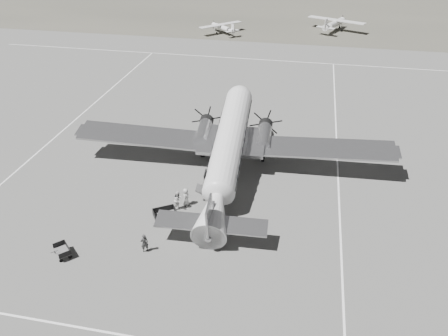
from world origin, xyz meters
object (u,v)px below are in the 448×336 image
dc3_airliner (228,150)px  baggage_cart_near (165,215)px  ground_crew (144,243)px  ramp_agent (178,200)px  light_plane_left (222,28)px  baggage_cart_far (62,251)px  passenger (186,197)px  light_plane_right (335,25)px

dc3_airliner → baggage_cart_near: (-3.74, -7.33, -2.38)m
ground_crew → ramp_agent: ramp_agent is taller
light_plane_left → baggage_cart_near: 58.40m
baggage_cart_near → baggage_cart_far: size_ratio=1.26×
light_plane_left → passenger: size_ratio=5.83×
light_plane_left → ground_crew: light_plane_left is taller
baggage_cart_near → ramp_agent: bearing=37.5°
dc3_airliner → light_plane_left: (-10.95, 50.62, -1.94)m
light_plane_left → ground_crew: size_ratio=6.00×
ground_crew → dc3_airliner: bearing=-147.1°
light_plane_left → baggage_cart_near: bearing=-129.1°
dc3_airliner → ramp_agent: bearing=-121.8°
dc3_airliner → ramp_agent: dc3_airliner is taller
dc3_airliner → light_plane_left: 51.83m
ramp_agent → ground_crew: bearing=-168.8°
baggage_cart_far → baggage_cart_near: bearing=85.3°
ground_crew → ramp_agent: (0.95, 5.43, 0.11)m
baggage_cart_near → passenger: size_ratio=1.17×
ramp_agent → passenger: size_ratio=1.11×
baggage_cart_far → ramp_agent: (6.60, 7.07, 0.47)m
ground_crew → ramp_agent: bearing=-136.9°
ramp_agent → baggage_cart_near: bearing=-179.1°
passenger → baggage_cart_near: bearing=154.4°
baggage_cart_far → passenger: size_ratio=0.93×
light_plane_right → ground_crew: size_ratio=7.52×
baggage_cart_near → ground_crew: ground_crew is taller
baggage_cart_far → light_plane_right: bearing=117.3°
baggage_cart_far → passenger: bearing=91.1°
light_plane_left → ground_crew: (6.89, -61.67, -0.19)m
dc3_airliner → ramp_agent: size_ratio=17.29×
light_plane_left → ramp_agent: 56.78m
baggage_cart_far → ground_crew: bearing=59.5°
light_plane_right → ramp_agent: 63.96m
baggage_cart_far → ramp_agent: ramp_agent is taller
baggage_cart_near → baggage_cart_far: (-5.97, -5.36, -0.11)m
light_plane_left → baggage_cart_far: (1.24, -63.30, -0.55)m
dc3_airliner → light_plane_left: size_ratio=3.29×
light_plane_left → dc3_airliner: bearing=-124.0°
ramp_agent → passenger: (0.44, 0.69, -0.09)m
light_plane_left → light_plane_right: light_plane_right is taller
light_plane_right → baggage_cart_near: light_plane_right is taller
dc3_airliner → ramp_agent: (-3.11, -5.62, -2.02)m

